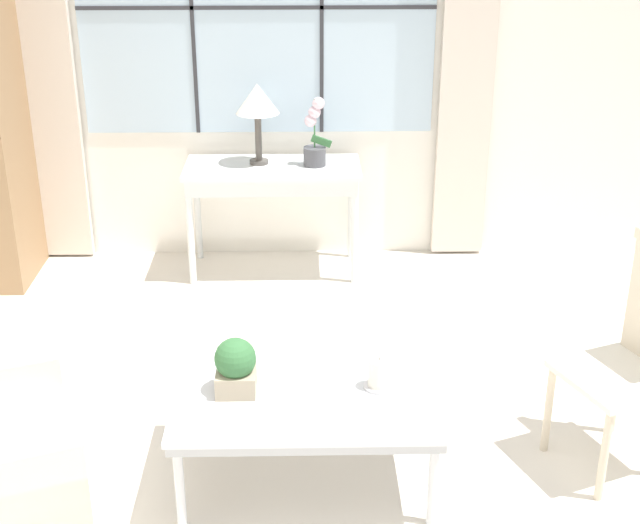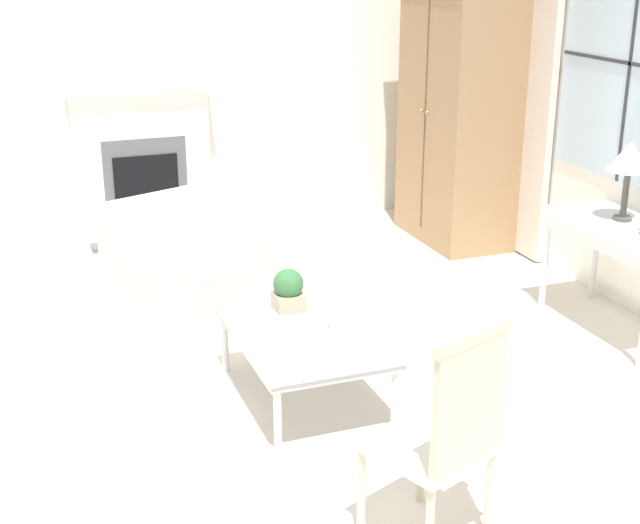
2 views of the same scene
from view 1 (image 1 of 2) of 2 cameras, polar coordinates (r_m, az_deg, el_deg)
wall_back_windowed at (r=5.87m, az=-3.98°, el=13.51°), size 7.20×0.14×2.80m
console_table at (r=5.73m, az=-3.04°, el=5.36°), size 1.12×0.50×0.72m
table_lamp at (r=5.64m, az=-4.03°, el=10.21°), size 0.27×0.27×0.51m
potted_orchid at (r=5.65m, az=-0.34°, el=7.83°), size 0.18×0.14×0.44m
coffee_table at (r=3.79m, az=-0.91°, el=-8.83°), size 1.10×0.73×0.43m
potted_plant_small at (r=3.72m, az=-5.42°, el=-6.65°), size 0.17×0.17×0.24m
pillar_candle at (r=3.77m, az=3.77°, el=-7.21°), size 0.13×0.13×0.15m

